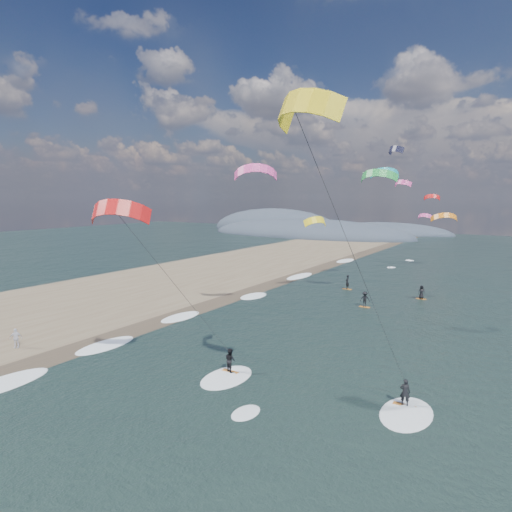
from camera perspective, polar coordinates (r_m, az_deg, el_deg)
The scene contains 10 objects.
ground at distance 24.25m, azimuth -14.39°, elevation -20.24°, with size 260.00×260.00×0.00m, color black.
sand_strip at distance 48.13m, azimuth -25.28°, elevation -6.51°, with size 26.00×240.00×0.00m, color brown.
wet_sand_strip at distance 38.75m, azimuth -15.68°, elevation -9.42°, with size 3.00×240.00×0.00m, color #382D23.
coastal_hills at distance 136.95m, azimuth 6.32°, elevation 3.09°, with size 80.00×41.00×15.00m.
kitesurfer_near_a at distance 19.86m, azimuth 8.69°, elevation 9.66°, with size 7.62×8.87×16.33m.
kitesurfer_near_b at distance 25.32m, azimuth -13.42°, elevation -1.41°, with size 6.95×8.70×12.00m.
far_kitesurfers at distance 49.16m, azimuth 15.68°, elevation -4.76°, with size 9.96×8.13×1.78m.
bg_kite_field at distance 62.63m, azimuth 17.70°, elevation 8.44°, with size 13.15×64.30×11.52m.
shoreline_surf at distance 41.10m, azimuth -9.55°, elevation -8.24°, with size 2.40×79.40×0.11m.
beach_walker at distance 37.58m, azimuth -29.39°, elevation -9.52°, with size 0.88×0.37×1.50m, color silver.
Camera 1 is at (15.95, -14.33, 11.33)m, focal length 30.00 mm.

